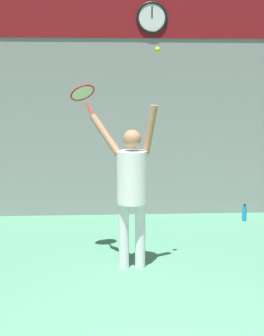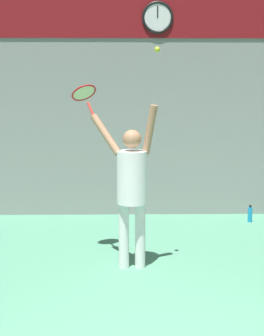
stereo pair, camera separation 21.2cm
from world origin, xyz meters
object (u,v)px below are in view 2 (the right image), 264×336
(tennis_player, at_px, (132,183))
(tennis_ball, at_px, (157,50))
(water_bottle, at_px, (250,214))
(tennis_racket, at_px, (84,94))
(scoreboard_clock, at_px, (158,17))

(tennis_player, height_order, tennis_ball, tennis_ball)
(tennis_player, xyz_separation_m, water_bottle, (2.07, 2.08, -0.96))
(tennis_player, bearing_deg, water_bottle, 45.07)
(tennis_racket, height_order, tennis_ball, tennis_ball)
(scoreboard_clock, xyz_separation_m, tennis_ball, (-0.19, -2.70, -0.77))
(scoreboard_clock, height_order, tennis_player, scoreboard_clock)
(tennis_player, xyz_separation_m, tennis_racket, (-0.61, 0.42, 1.09))
(tennis_player, distance_m, tennis_ball, 1.64)
(scoreboard_clock, distance_m, tennis_player, 3.54)
(tennis_racket, xyz_separation_m, tennis_ball, (0.90, -0.54, 0.51))
(tennis_racket, relative_size, tennis_ball, 6.74)
(scoreboard_clock, relative_size, tennis_racket, 1.25)
(tennis_racket, distance_m, water_bottle, 3.76)
(water_bottle, bearing_deg, scoreboard_clock, 162.45)
(tennis_ball, bearing_deg, water_bottle, 51.04)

